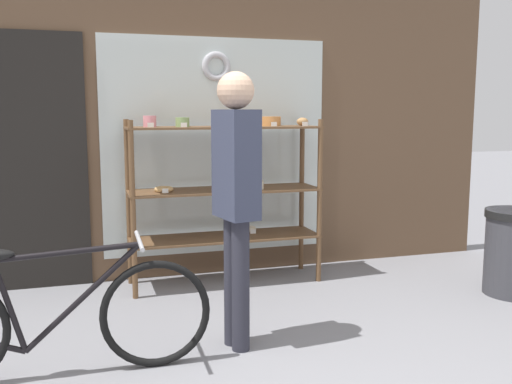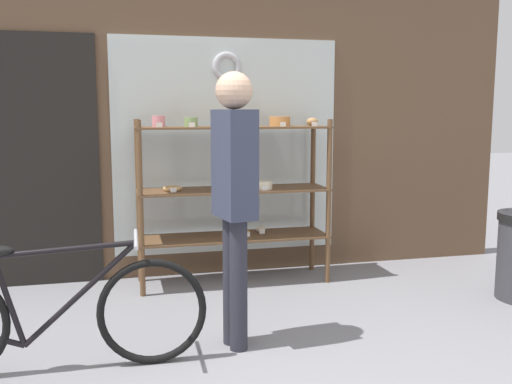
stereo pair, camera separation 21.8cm
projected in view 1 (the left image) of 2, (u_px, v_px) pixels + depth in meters
name	position (u px, v px, depth m)	size (l,w,h in m)	color
storefront_facade	(189.00, 95.00, 4.98)	(5.81, 0.13, 3.28)	brown
display_case	(226.00, 183.00, 4.80)	(1.61, 0.46, 1.43)	brown
bicycle	(54.00, 319.00, 3.11)	(1.71, 0.46, 0.76)	black
pedestrian	(236.00, 188.00, 3.44)	(0.24, 0.35, 1.70)	#282833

